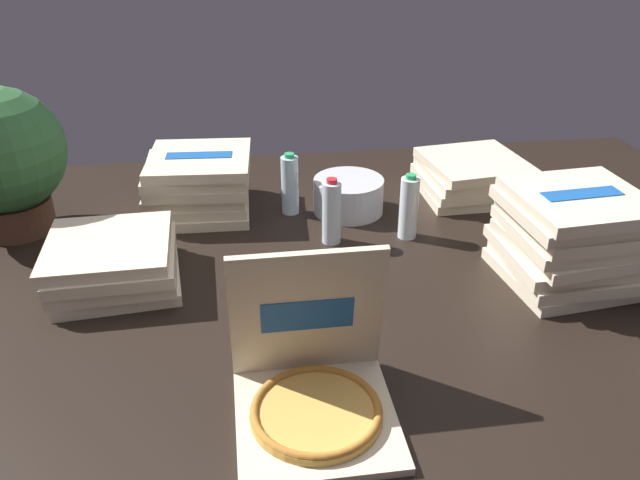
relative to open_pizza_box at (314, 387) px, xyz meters
The scene contains 11 objects.
ground_plane 0.50m from the open_pizza_box, 73.57° to the left, with size 3.20×2.40×0.02m, color black.
open_pizza_box is the anchor object (origin of this frame).
pizza_stack_right_mid 1.38m from the open_pizza_box, 55.40° to the left, with size 0.41×0.41×0.15m.
pizza_stack_left_mid 0.98m from the open_pizza_box, 28.87° to the left, with size 0.41×0.41×0.30m.
pizza_stack_right_near 1.17m from the open_pizza_box, 103.83° to the left, with size 0.41×0.41×0.22m.
pizza_stack_left_far 0.83m from the open_pizza_box, 129.47° to the left, with size 0.40×0.40×0.15m.
ice_bucket 1.08m from the open_pizza_box, 75.31° to the left, with size 0.26×0.26×0.13m, color #B7BABF.
water_bottle_0 0.92m from the open_pizza_box, 61.51° to the left, with size 0.07×0.07×0.24m.
water_bottle_1 1.07m from the open_pizza_box, 86.98° to the left, with size 0.07×0.07×0.24m.
water_bottle_2 0.83m from the open_pizza_box, 78.06° to the left, with size 0.07×0.07×0.24m.
potted_plant 1.42m from the open_pizza_box, 130.92° to the left, with size 0.43×0.43×0.52m.
Camera 1 is at (-0.29, -1.62, 1.08)m, focal length 36.57 mm.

